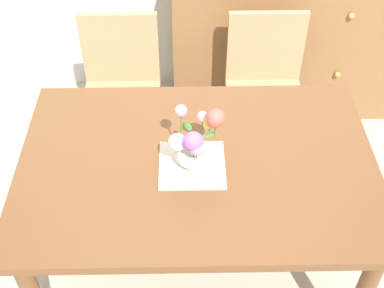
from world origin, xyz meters
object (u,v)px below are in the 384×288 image
Objects in this scene: chair_left at (121,85)px; flower_vase at (194,144)px; chair_right at (265,84)px; dresser at (285,37)px; dining_table at (197,177)px.

chair_left is 1.01m from flower_vase.
chair_right is 0.64× the size of dresser.
dining_table is 5.60× the size of flower_vase.
dining_table is at bearing 65.51° from flower_vase.
dresser is at bearing 66.23° from dining_table.
chair_left is at bearing 115.56° from dining_table.
dining_table is 0.23m from flower_vase.
dresser is 5.44× the size of flower_vase.
flower_vase is at bearing 64.48° from chair_right.
flower_vase is at bearing -113.79° from dresser.
chair_left is 0.79m from chair_right.
dining_table is 0.93m from chair_left.
flower_vase is at bearing 113.93° from chair_left.
dresser reaches higher than chair_right.
dining_table is at bearing 115.56° from chair_left.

